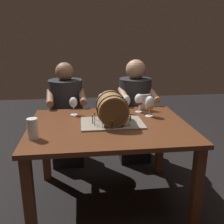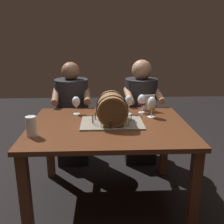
% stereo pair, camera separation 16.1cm
% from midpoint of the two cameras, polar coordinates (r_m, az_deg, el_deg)
% --- Properties ---
extents(ground_plane, '(8.00, 8.00, 0.00)m').
position_cam_midpoint_polar(ground_plane, '(2.45, 1.34, -18.85)').
color(ground_plane, black).
extents(dining_table, '(1.30, 1.01, 0.72)m').
position_cam_midpoint_polar(dining_table, '(2.15, 1.45, -5.24)').
color(dining_table, '#562D19').
rests_on(dining_table, ground).
extents(barrel_cake, '(0.51, 0.34, 0.26)m').
position_cam_midpoint_polar(barrel_cake, '(2.10, 2.20, 0.47)').
color(barrel_cake, gray).
rests_on(barrel_cake, dining_table).
extents(wine_glass_white, '(0.07, 0.07, 0.18)m').
position_cam_midpoint_polar(wine_glass_white, '(2.36, 5.68, 2.35)').
color(wine_glass_white, white).
rests_on(wine_glass_white, dining_table).
extents(wine_glass_empty, '(0.07, 0.07, 0.17)m').
position_cam_midpoint_polar(wine_glass_empty, '(2.37, -6.03, 2.20)').
color(wine_glass_empty, white).
rests_on(wine_glass_empty, dining_table).
extents(wine_glass_rose, '(0.07, 0.07, 0.18)m').
position_cam_midpoint_polar(wine_glass_rose, '(2.45, 0.34, 2.92)').
color(wine_glass_rose, white).
rests_on(wine_glass_rose, dining_table).
extents(wine_glass_amber, '(0.08, 0.08, 0.19)m').
position_cam_midpoint_polar(wine_glass_amber, '(2.31, 10.78, 1.67)').
color(wine_glass_amber, white).
rests_on(wine_glass_amber, dining_table).
extents(wine_glass_red, '(0.08, 0.08, 0.18)m').
position_cam_midpoint_polar(wine_glass_red, '(2.43, 8.52, 2.48)').
color(wine_glass_red, white).
rests_on(wine_glass_red, dining_table).
extents(beer_pint, '(0.08, 0.08, 0.15)m').
position_cam_midpoint_polar(beer_pint, '(1.91, -15.12, -3.27)').
color(beer_pint, white).
rests_on(beer_pint, dining_table).
extents(menu_card, '(0.11, 0.03, 0.16)m').
position_cam_midpoint_polar(menu_card, '(2.51, 9.98, 1.97)').
color(menu_card, silver).
rests_on(menu_card, dining_table).
extents(person_seated_left, '(0.42, 0.50, 1.15)m').
position_cam_midpoint_polar(person_seated_left, '(2.92, -7.13, -1.04)').
color(person_seated_left, black).
rests_on(person_seated_left, ground).
extents(person_seated_right, '(0.41, 0.49, 1.17)m').
position_cam_midpoint_polar(person_seated_right, '(2.95, 7.84, -0.66)').
color(person_seated_right, black).
rests_on(person_seated_right, ground).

